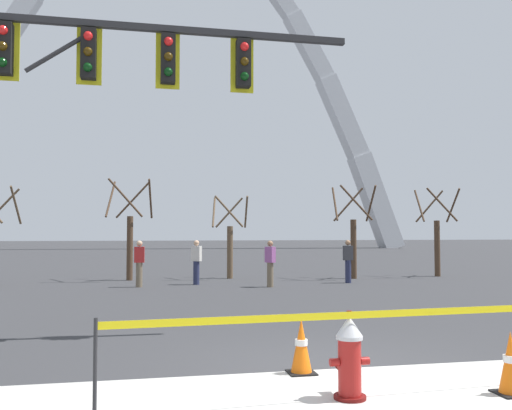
# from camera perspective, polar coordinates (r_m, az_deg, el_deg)

# --- Properties ---
(ground_plane) EXTENTS (240.00, 240.00, 0.00)m
(ground_plane) POSITION_cam_1_polar(r_m,az_deg,el_deg) (8.03, 8.24, -16.31)
(ground_plane) COLOR #333335
(fire_hydrant) EXTENTS (0.46, 0.48, 0.99)m
(fire_hydrant) POSITION_cam_1_polar(r_m,az_deg,el_deg) (6.54, 9.59, -15.23)
(fire_hydrant) COLOR #5E0F0D
(fire_hydrant) RESTS_ON ground
(caution_tape_barrier) EXTENTS (5.98, 0.39, 1.03)m
(caution_tape_barrier) POSITION_cam_1_polar(r_m,az_deg,el_deg) (6.52, 11.69, -13.02)
(caution_tape_barrier) COLOR #232326
(caution_tape_barrier) RESTS_ON ground
(traffic_cone_by_hydrant) EXTENTS (0.36, 0.36, 0.73)m
(traffic_cone_by_hydrant) POSITION_cam_1_polar(r_m,az_deg,el_deg) (7.26, 24.79, -14.64)
(traffic_cone_by_hydrant) COLOR black
(traffic_cone_by_hydrant) RESTS_ON ground
(traffic_cone_mid_sidewalk) EXTENTS (0.36, 0.36, 0.73)m
(traffic_cone_mid_sidewalk) POSITION_cam_1_polar(r_m,az_deg,el_deg) (7.59, 4.69, -14.35)
(traffic_cone_mid_sidewalk) COLOR black
(traffic_cone_mid_sidewalk) RESTS_ON ground
(traffic_signal_gantry) EXTENTS (7.82, 0.44, 6.00)m
(traffic_signal_gantry) POSITION_cam_1_polar(r_m,az_deg,el_deg) (10.49, -19.26, 11.27)
(traffic_signal_gantry) COLOR #232326
(traffic_signal_gantry) RESTS_ON ground
(monument_arch) EXTENTS (56.03, 2.34, 39.61)m
(monument_arch) POSITION_cam_1_polar(r_m,az_deg,el_deg) (64.19, -9.06, 11.46)
(monument_arch) COLOR silver
(monument_arch) RESTS_ON ground
(tree_left_mid) EXTENTS (1.82, 1.83, 3.95)m
(tree_left_mid) POSITION_cam_1_polar(r_m,az_deg,el_deg) (22.29, -12.88, -3.08)
(tree_left_mid) COLOR #473323
(tree_left_mid) RESTS_ON ground
(tree_center_left) EXTENTS (1.56, 1.57, 3.35)m
(tree_center_left) POSITION_cam_1_polar(r_m,az_deg,el_deg) (22.60, -2.72, -3.82)
(tree_center_left) COLOR brown
(tree_center_left) RESTS_ON ground
(tree_center_right) EXTENTS (1.75, 1.76, 3.77)m
(tree_center_right) POSITION_cam_1_polar(r_m,az_deg,el_deg) (22.86, 10.00, -3.30)
(tree_center_right) COLOR #473323
(tree_center_right) RESTS_ON ground
(tree_right_mid) EXTENTS (1.73, 1.74, 3.74)m
(tree_right_mid) POSITION_cam_1_polar(r_m,az_deg,el_deg) (24.93, 18.15, -3.18)
(tree_right_mid) COLOR #473323
(tree_right_mid) RESTS_ON ground
(pedestrian_walking_left) EXTENTS (0.35, 0.22, 1.59)m
(pedestrian_walking_left) POSITION_cam_1_polar(r_m,az_deg,el_deg) (19.48, -11.94, -5.89)
(pedestrian_walking_left) COLOR brown
(pedestrian_walking_left) RESTS_ON ground
(pedestrian_standing_center) EXTENTS (0.34, 0.22, 1.59)m
(pedestrian_standing_center) POSITION_cam_1_polar(r_m,az_deg,el_deg) (20.91, 9.47, -5.70)
(pedestrian_standing_center) COLOR #232847
(pedestrian_standing_center) RESTS_ON ground
(pedestrian_walking_right) EXTENTS (0.39, 0.35, 1.59)m
(pedestrian_walking_right) POSITION_cam_1_polar(r_m,az_deg,el_deg) (20.07, -6.17, -5.84)
(pedestrian_walking_right) COLOR #232847
(pedestrian_walking_right) RESTS_ON ground
(pedestrian_near_trees) EXTENTS (0.36, 0.39, 1.59)m
(pedestrian_near_trees) POSITION_cam_1_polar(r_m,az_deg,el_deg) (19.09, 1.47, -6.01)
(pedestrian_near_trees) COLOR brown
(pedestrian_near_trees) RESTS_ON ground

